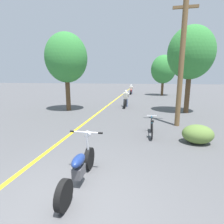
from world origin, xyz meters
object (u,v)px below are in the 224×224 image
Objects in this scene: roadside_tree_right_near at (191,53)px; motorcycle_rider_far at (131,91)px; roadside_tree_right_far at (163,69)px; roadside_tree_left at (66,58)px; motorcycle_foreground at (79,167)px; utility_pole at (182,62)px; motorcycle_rider_lead at (126,101)px; bicycle_parked at (152,127)px.

motorcycle_rider_far is at bearing 110.93° from roadside_tree_right_near.
roadside_tree_left is at bearing -122.41° from roadside_tree_right_far.
motorcycle_rider_far reaches higher than motorcycle_foreground.
utility_pole is at bearing 61.27° from motorcycle_foreground.
roadside_tree_left is 13.84m from motorcycle_rider_far.
roadside_tree_right_near is 10.57m from motorcycle_foreground.
roadside_tree_left is at bearing -149.88° from motorcycle_rider_lead.
roadside_tree_left is (-7.68, -12.10, 0.33)m from roadside_tree_right_far.
roadside_tree_left reaches higher than motorcycle_rider_far.
utility_pole reaches higher than motorcycle_rider_far.
utility_pole reaches higher than bicycle_parked.
roadside_tree_right_far is at bearing 87.71° from utility_pole.
roadside_tree_right_near reaches higher than roadside_tree_right_far.
roadside_tree_right_near is 13.62m from motorcycle_rider_far.
motorcycle_foreground reaches higher than bicycle_parked.
utility_pole is 3.52m from bicycle_parked.
motorcycle_foreground is (-3.03, -5.53, -2.70)m from utility_pole.
motorcycle_foreground is at bearing -100.05° from roadside_tree_right_far.
motorcycle_foreground is (-3.63, -20.48, -2.94)m from roadside_tree_right_far.
roadside_tree_right_near is at bearing 71.57° from utility_pole.
roadside_tree_right_far is 2.48× the size of motorcycle_foreground.
utility_pole is at bearing -92.29° from roadside_tree_right_far.
roadside_tree_right_near is (1.17, 3.52, 0.78)m from utility_pole.
roadside_tree_right_far reaches higher than bicycle_parked.
utility_pole is 3.70× the size of bicycle_parked.
bicycle_parked is at bearing -75.04° from motorcycle_rider_lead.
utility_pole is 14.96m from roadside_tree_right_far.
motorcycle_rider_far is at bearing 91.36° from motorcycle_foreground.
roadside_tree_right_near is 5.71m from motorcycle_rider_lead.
motorcycle_rider_lead reaches higher than bicycle_parked.
motorcycle_foreground is at bearing -64.18° from roadside_tree_left.
utility_pole is 3.79m from roadside_tree_right_near.
roadside_tree_right_far is 2.34× the size of motorcycle_rider_lead.
roadside_tree_right_far is 17.06m from bicycle_parked.
roadside_tree_right_far is at bearing -12.23° from motorcycle_rider_far.
utility_pole is 1.08× the size of roadside_tree_right_near.
roadside_tree_right_far is (0.60, 14.95, 0.23)m from utility_pole.
motorcycle_foreground is (4.05, -8.38, -3.27)m from roadside_tree_left.
motorcycle_rider_far is at bearing 92.12° from motorcycle_rider_lead.
roadside_tree_right_near is 11.45m from roadside_tree_right_far.
roadside_tree_left is at bearing -105.25° from motorcycle_rider_far.
motorcycle_rider_lead is (-0.11, 10.66, 0.11)m from motorcycle_foreground.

